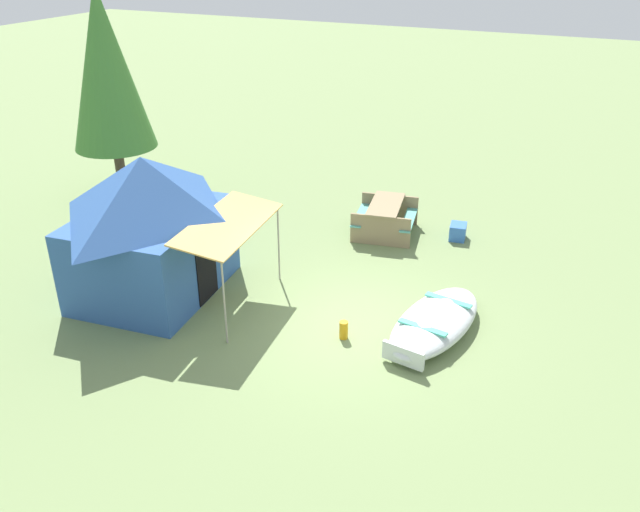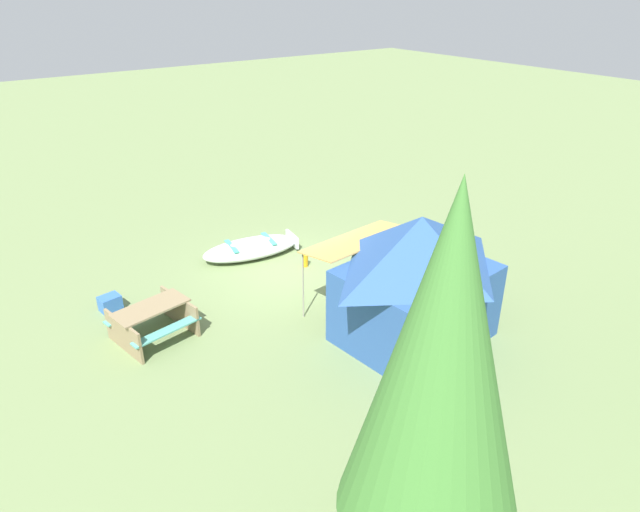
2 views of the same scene
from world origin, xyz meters
The scene contains 7 objects.
ground_plane centered at (0.00, 0.00, 0.00)m, with size 80.00×80.00×0.00m, color #718753.
beached_rowboat centered at (0.38, -1.78, 0.24)m, with size 3.00×1.64×0.46m.
canvas_cabin_tent centered at (-0.47, 3.94, 1.51)m, with size 3.54×3.94×2.91m.
picnic_table centered at (4.21, 0.57, 0.48)m, with size 1.84×1.70×0.79m.
cooler_box centered at (4.64, -1.16, 0.19)m, with size 0.48×0.38×0.38m, color #3468BE.
fuel_can centered at (-0.49, -0.30, 0.18)m, with size 0.16×0.16×0.35m, color orange.
pine_tree_far_center centered at (3.49, 8.10, 3.54)m, with size 2.18×2.18×5.66m.
Camera 2 is at (7.35, 11.22, 7.21)m, focal length 31.51 mm.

